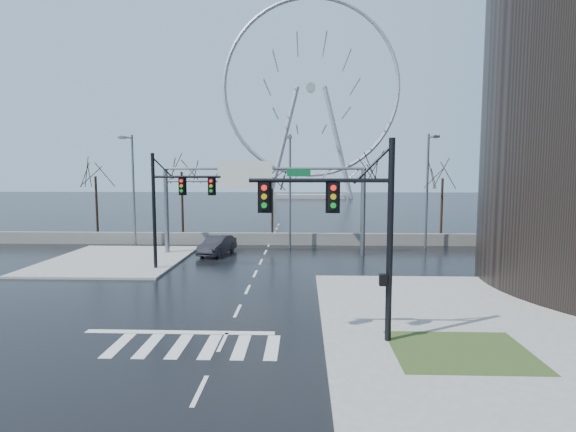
{
  "coord_description": "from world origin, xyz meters",
  "views": [
    {
      "loc": [
        3.17,
        -21.14,
        6.71
      ],
      "look_at": [
        2.23,
        6.58,
        4.0
      ],
      "focal_mm": 28.0,
      "sensor_mm": 36.0,
      "label": 1
    }
  ],
  "objects_px": {
    "car": "(217,245)",
    "signal_mast_near": "(355,221)",
    "signal_mast_far": "(170,200)",
    "sign_gantry": "(259,191)",
    "ferris_wheel": "(311,95)"
  },
  "relations": [
    {
      "from": "signal_mast_far",
      "to": "ferris_wheel",
      "type": "height_order",
      "value": "ferris_wheel"
    },
    {
      "from": "signal_mast_far",
      "to": "sign_gantry",
      "type": "distance_m",
      "value": 8.14
    },
    {
      "from": "signal_mast_far",
      "to": "sign_gantry",
      "type": "bearing_deg",
      "value": 47.53
    },
    {
      "from": "ferris_wheel",
      "to": "car",
      "type": "relative_size",
      "value": 10.97
    },
    {
      "from": "signal_mast_near",
      "to": "ferris_wheel",
      "type": "height_order",
      "value": "ferris_wheel"
    },
    {
      "from": "signal_mast_near",
      "to": "signal_mast_far",
      "type": "xyz_separation_m",
      "value": [
        -11.01,
        13.0,
        -0.04
      ]
    },
    {
      "from": "signal_mast_far",
      "to": "sign_gantry",
      "type": "relative_size",
      "value": 0.49
    },
    {
      "from": "signal_mast_far",
      "to": "car",
      "type": "height_order",
      "value": "signal_mast_far"
    },
    {
      "from": "signal_mast_near",
      "to": "car",
      "type": "xyz_separation_m",
      "value": [
        -9.01,
        19.0,
        -4.11
      ]
    },
    {
      "from": "car",
      "to": "ferris_wheel",
      "type": "bearing_deg",
      "value": 96.98
    },
    {
      "from": "sign_gantry",
      "to": "signal_mast_far",
      "type": "bearing_deg",
      "value": -132.47
    },
    {
      "from": "signal_mast_far",
      "to": "signal_mast_near",
      "type": "bearing_deg",
      "value": -49.74
    },
    {
      "from": "sign_gantry",
      "to": "car",
      "type": "bearing_deg",
      "value": -179.98
    },
    {
      "from": "car",
      "to": "signal_mast_near",
      "type": "bearing_deg",
      "value": -51.34
    },
    {
      "from": "signal_mast_far",
      "to": "car",
      "type": "bearing_deg",
      "value": 71.54
    }
  ]
}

